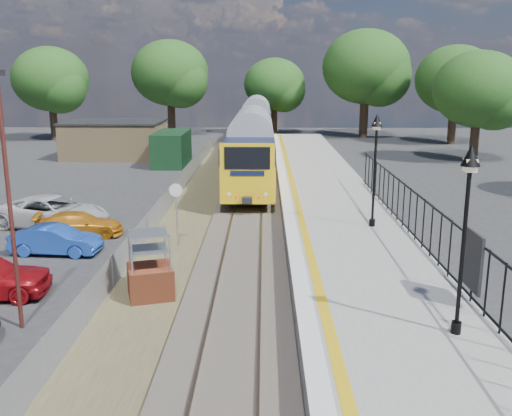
{
  "coord_description": "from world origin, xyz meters",
  "views": [
    {
      "loc": [
        0.84,
        -16.83,
        7.03
      ],
      "look_at": [
        0.52,
        4.51,
        2.0
      ],
      "focal_mm": 40.0,
      "sensor_mm": 36.0,
      "label": 1
    }
  ],
  "objects_px": {
    "victorian_lamp_south": "(468,196)",
    "carpark_lamp": "(8,187)",
    "car_yellow": "(79,225)",
    "brick_plinth": "(150,266)",
    "victorian_lamp_north": "(376,144)",
    "car_white": "(53,212)",
    "train": "(255,131)",
    "speed_sign": "(176,204)",
    "car_blue": "(56,240)"
  },
  "relations": [
    {
      "from": "victorian_lamp_north",
      "to": "carpark_lamp",
      "type": "xyz_separation_m",
      "value": [
        -11.35,
        -7.92,
        -0.24
      ]
    },
    {
      "from": "train",
      "to": "car_blue",
      "type": "height_order",
      "value": "train"
    },
    {
      "from": "brick_plinth",
      "to": "car_yellow",
      "type": "distance_m",
      "value": 8.41
    },
    {
      "from": "carpark_lamp",
      "to": "car_yellow",
      "type": "relative_size",
      "value": 1.9
    },
    {
      "from": "carpark_lamp",
      "to": "car_yellow",
      "type": "height_order",
      "value": "carpark_lamp"
    },
    {
      "from": "train",
      "to": "car_white",
      "type": "relative_size",
      "value": 7.66
    },
    {
      "from": "car_blue",
      "to": "car_white",
      "type": "bearing_deg",
      "value": 25.95
    },
    {
      "from": "carpark_lamp",
      "to": "car_white",
      "type": "relative_size",
      "value": 1.34
    },
    {
      "from": "train",
      "to": "carpark_lamp",
      "type": "distance_m",
      "value": 33.69
    },
    {
      "from": "speed_sign",
      "to": "car_blue",
      "type": "bearing_deg",
      "value": -165.23
    },
    {
      "from": "victorian_lamp_south",
      "to": "car_yellow",
      "type": "distance_m",
      "value": 17.56
    },
    {
      "from": "speed_sign",
      "to": "car_white",
      "type": "bearing_deg",
      "value": 157.06
    },
    {
      "from": "car_blue",
      "to": "victorian_lamp_south",
      "type": "bearing_deg",
      "value": -119.73
    },
    {
      "from": "victorian_lamp_north",
      "to": "train",
      "type": "bearing_deg",
      "value": 101.89
    },
    {
      "from": "car_blue",
      "to": "car_white",
      "type": "xyz_separation_m",
      "value": [
        -1.58,
        4.03,
        0.16
      ]
    },
    {
      "from": "victorian_lamp_north",
      "to": "car_yellow",
      "type": "bearing_deg",
      "value": 173.76
    },
    {
      "from": "speed_sign",
      "to": "car_white",
      "type": "relative_size",
      "value": 0.51
    },
    {
      "from": "victorian_lamp_north",
      "to": "car_blue",
      "type": "height_order",
      "value": "victorian_lamp_north"
    },
    {
      "from": "victorian_lamp_north",
      "to": "speed_sign",
      "type": "xyz_separation_m",
      "value": [
        -8.07,
        -0.16,
        -2.47
      ]
    },
    {
      "from": "brick_plinth",
      "to": "car_yellow",
      "type": "height_order",
      "value": "brick_plinth"
    },
    {
      "from": "car_blue",
      "to": "car_white",
      "type": "height_order",
      "value": "car_white"
    },
    {
      "from": "speed_sign",
      "to": "carpark_lamp",
      "type": "xyz_separation_m",
      "value": [
        -3.28,
        -7.76,
        2.24
      ]
    },
    {
      "from": "victorian_lamp_south",
      "to": "car_white",
      "type": "bearing_deg",
      "value": 138.53
    },
    {
      "from": "victorian_lamp_north",
      "to": "carpark_lamp",
      "type": "distance_m",
      "value": 13.84
    },
    {
      "from": "car_yellow",
      "to": "victorian_lamp_south",
      "type": "bearing_deg",
      "value": -140.89
    },
    {
      "from": "train",
      "to": "speed_sign",
      "type": "xyz_separation_m",
      "value": [
        -2.77,
        -25.34,
        -0.52
      ]
    },
    {
      "from": "train",
      "to": "car_yellow",
      "type": "bearing_deg",
      "value": -107.13
    },
    {
      "from": "carpark_lamp",
      "to": "car_yellow",
      "type": "bearing_deg",
      "value": 97.84
    },
    {
      "from": "victorian_lamp_north",
      "to": "car_white",
      "type": "bearing_deg",
      "value": 168.72
    },
    {
      "from": "brick_plinth",
      "to": "car_white",
      "type": "relative_size",
      "value": 0.42
    },
    {
      "from": "brick_plinth",
      "to": "car_blue",
      "type": "height_order",
      "value": "brick_plinth"
    },
    {
      "from": "train",
      "to": "brick_plinth",
      "type": "xyz_separation_m",
      "value": [
        -2.8,
        -30.86,
        -1.27
      ]
    },
    {
      "from": "car_white",
      "to": "victorian_lamp_south",
      "type": "bearing_deg",
      "value": -115.43
    },
    {
      "from": "car_blue",
      "to": "train",
      "type": "bearing_deg",
      "value": -11.32
    },
    {
      "from": "victorian_lamp_north",
      "to": "car_yellow",
      "type": "xyz_separation_m",
      "value": [
        -12.63,
        1.38,
        -3.75
      ]
    },
    {
      "from": "victorian_lamp_south",
      "to": "car_blue",
      "type": "bearing_deg",
      "value": 145.74
    },
    {
      "from": "speed_sign",
      "to": "victorian_lamp_south",
      "type": "bearing_deg",
      "value": -47.23
    },
    {
      "from": "speed_sign",
      "to": "car_white",
      "type": "xyz_separation_m",
      "value": [
        -6.29,
        3.02,
        -1.08
      ]
    },
    {
      "from": "train",
      "to": "carpark_lamp",
      "type": "height_order",
      "value": "carpark_lamp"
    },
    {
      "from": "train",
      "to": "brick_plinth",
      "type": "bearing_deg",
      "value": -95.18
    },
    {
      "from": "victorian_lamp_south",
      "to": "carpark_lamp",
      "type": "height_order",
      "value": "carpark_lamp"
    },
    {
      "from": "car_yellow",
      "to": "speed_sign",
      "type": "bearing_deg",
      "value": -117.96
    },
    {
      "from": "victorian_lamp_north",
      "to": "brick_plinth",
      "type": "xyz_separation_m",
      "value": [
        -8.1,
        -5.68,
        -3.23
      ]
    },
    {
      "from": "speed_sign",
      "to": "victorian_lamp_north",
      "type": "bearing_deg",
      "value": 3.86
    },
    {
      "from": "speed_sign",
      "to": "car_yellow",
      "type": "bearing_deg",
      "value": 164.09
    },
    {
      "from": "victorian_lamp_south",
      "to": "carpark_lamp",
      "type": "bearing_deg",
      "value": 169.79
    },
    {
      "from": "victorian_lamp_north",
      "to": "car_yellow",
      "type": "height_order",
      "value": "victorian_lamp_north"
    },
    {
      "from": "victorian_lamp_north",
      "to": "brick_plinth",
      "type": "relative_size",
      "value": 2.07
    },
    {
      "from": "car_yellow",
      "to": "brick_plinth",
      "type": "bearing_deg",
      "value": -156.63
    },
    {
      "from": "speed_sign",
      "to": "car_yellow",
      "type": "distance_m",
      "value": 4.98
    }
  ]
}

